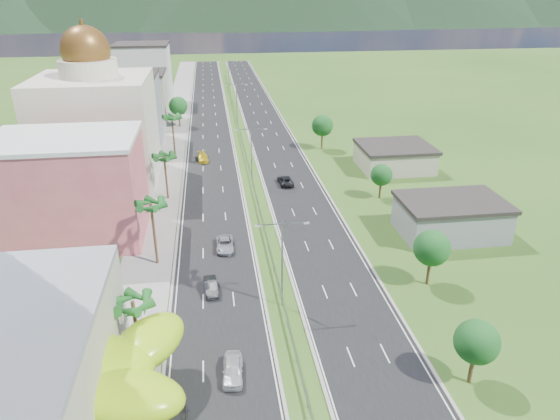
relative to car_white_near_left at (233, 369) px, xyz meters
name	(u,v)px	position (x,y,z in m)	size (l,w,h in m)	color
ground	(296,362)	(6.44, 1.07, -0.86)	(500.00, 500.00, 0.00)	#2D5119
road_left	(210,130)	(-1.06, 91.07, -0.84)	(11.00, 260.00, 0.04)	black
road_right	(267,128)	(13.94, 91.07, -0.84)	(11.00, 260.00, 0.04)	black
sidewalk_left	(173,132)	(-10.56, 91.07, -0.80)	(7.00, 260.00, 0.12)	gray
median_guardrail	(244,147)	(6.44, 73.06, -0.24)	(0.10, 216.06, 0.76)	gray
streetlight_median_b	(282,256)	(6.44, 11.07, 5.89)	(6.04, 0.25, 11.00)	gray
streetlight_median_c	(251,150)	(6.44, 51.07, 5.89)	(6.04, 0.25, 11.00)	gray
streetlight_median_d	(237,100)	(6.44, 96.07, 5.89)	(6.04, 0.25, 11.00)	gray
streetlight_median_e	(229,73)	(6.44, 141.07, 5.89)	(6.04, 0.25, 11.00)	gray
lime_canopy	(73,371)	(-13.55, -2.93, 4.13)	(18.00, 15.00, 7.40)	#A0D414
pink_shophouse	(71,190)	(-21.56, 33.07, 6.64)	(20.00, 15.00, 15.00)	#C85265
domed_building	(97,125)	(-21.56, 56.07, 10.49)	(20.00, 20.00, 28.70)	beige
midrise_grey	(124,111)	(-20.56, 81.07, 7.14)	(16.00, 15.00, 16.00)	gray
midrise_beige	(136,98)	(-20.56, 103.07, 5.64)	(16.00, 15.00, 13.00)	#B8B197
midrise_white	(144,75)	(-20.56, 126.07, 8.14)	(16.00, 15.00, 18.00)	silver
shed_near	(451,219)	(34.44, 26.07, 1.64)	(15.00, 10.00, 5.00)	gray
shed_far	(394,158)	(36.44, 56.07, 1.34)	(14.00, 12.00, 4.40)	#B8B197
palm_tree_b	(133,305)	(-9.06, 3.07, 6.20)	(3.60, 3.60, 8.10)	#47301C
palm_tree_c	(151,207)	(-9.06, 23.07, 7.64)	(3.60, 3.60, 9.60)	#47301C
palm_tree_d	(164,158)	(-9.06, 46.07, 6.68)	(3.60, 3.60, 8.60)	#47301C
palm_tree_e	(172,119)	(-9.06, 71.07, 7.45)	(3.60, 3.60, 9.40)	#47301C
leafy_tree_lfar	(178,106)	(-9.06, 96.07, 4.72)	(4.90, 4.90, 8.05)	#47301C
leafy_tree_ra	(477,342)	(22.44, -3.93, 3.92)	(4.20, 4.20, 6.90)	#47301C
leafy_tree_rb	(432,248)	(25.44, 13.07, 4.32)	(4.55, 4.55, 7.47)	#47301C
leafy_tree_rc	(381,175)	(28.44, 41.07, 3.51)	(3.85, 3.85, 6.33)	#47301C
leafy_tree_rd	(322,126)	(24.44, 71.07, 4.72)	(4.90, 4.90, 8.05)	#47301C
mountain_ridge	(278,26)	(66.44, 451.07, -0.86)	(860.00, 140.00, 90.00)	black
car_white_near_left	(233,369)	(0.00, 0.00, 0.00)	(1.94, 4.81, 1.64)	silver
car_dark_left	(211,286)	(-1.90, 15.12, -0.09)	(1.55, 4.45, 1.47)	black
car_silver_mid_left	(225,244)	(0.26, 25.93, -0.09)	(2.42, 5.25, 1.46)	#9D9FA4
car_yellow_far_left	(203,157)	(-2.89, 66.29, -0.05)	(2.15, 5.28, 1.53)	gold
car_dark_far_right	(285,181)	(12.73, 50.04, -0.08)	(2.46, 5.34, 1.48)	black
motorcycle	(186,410)	(-4.33, -4.42, -0.15)	(0.64, 2.10, 1.34)	black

